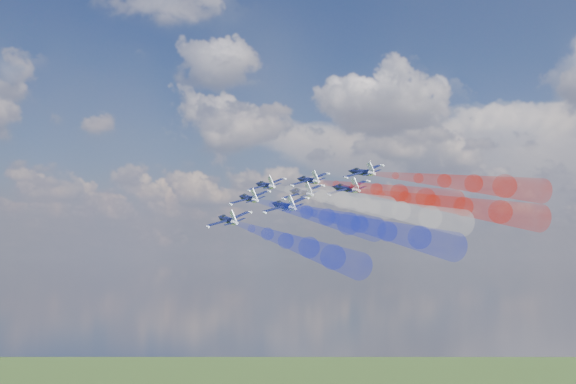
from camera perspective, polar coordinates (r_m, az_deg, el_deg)
The scene contains 16 objects.
jet_lead at distance 184.90m, azimuth -1.84°, elevation 0.55°, with size 10.96×13.70×3.65m, color black, non-canonical shape.
trail_lead at distance 154.57m, azimuth 2.79°, elevation -0.30°, with size 4.57×54.60×4.57m, color white, non-canonical shape.
jet_inner_left at distance 173.45m, azimuth -3.22°, elevation -0.53°, with size 10.96×13.70×3.65m, color black, non-canonical shape.
trail_inner_left at distance 142.87m, azimuth 1.50°, elevation -1.68°, with size 4.57×54.60×4.57m, color #1928DC, non-canonical shape.
jet_inner_right at distance 179.23m, azimuth 1.69°, elevation 0.96°, with size 10.96×13.70×3.65m, color black, non-canonical shape.
trail_inner_right at distance 149.90m, azimuth 7.18°, elevation 0.16°, with size 4.57×54.60×4.57m, color red, non-canonical shape.
jet_outer_left at distance 160.09m, azimuth -4.91°, elevation -2.29°, with size 10.96×13.70×3.65m, color black, non-canonical shape.
trail_outer_left at distance 129.28m, azimuth -0.11°, elevation -3.99°, with size 4.57×54.60×4.57m, color #1928DC, non-canonical shape.
jet_center_third at distance 165.26m, azimuth 1.12°, elevation -0.07°, with size 10.96×13.70×3.65m, color black, non-canonical shape.
trail_center_third at distance 135.87m, azimuth 7.06°, elevation -1.18°, with size 4.57×54.60×4.57m, color white, non-canonical shape.
jet_outer_right at distance 173.52m, azimuth 6.07°, elevation 1.61°, with size 10.96×13.70×3.65m, color black, non-canonical shape.
trail_outer_right at distance 145.60m, azimuth 12.62°, elevation 0.90°, with size 4.57×54.60×4.57m, color red, non-canonical shape.
jet_rear_left at distance 153.83m, azimuth -0.31°, elevation -1.14°, with size 10.96×13.70×3.65m, color black, non-canonical shape.
trail_rear_left at distance 124.17m, azimuth 5.84°, elevation -2.61°, with size 4.57×54.60×4.57m, color #1928DC, non-canonical shape.
jet_rear_right at distance 160.36m, azimuth 4.79°, elevation 0.27°, with size 10.96×13.70×3.65m, color black, non-canonical shape.
trail_rear_right at distance 132.16m, azimuth 11.72°, elevation -0.79°, with size 4.57×54.60×4.57m, color red, non-canonical shape.
Camera 1 is at (103.34, -141.28, 142.98)m, focal length 43.58 mm.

